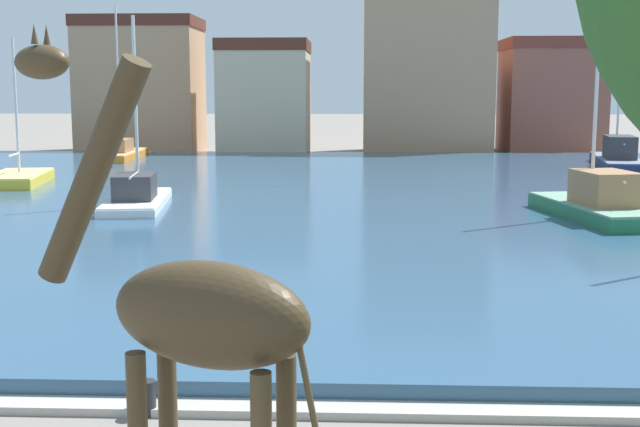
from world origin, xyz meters
name	(u,v)px	position (x,y,z in m)	size (l,w,h in m)	color
harbor_water	(352,197)	(0.00, 29.59, 0.18)	(83.25, 44.29, 0.35)	#2D5170
quay_edge_coping	(345,410)	(0.00, 7.19, 0.06)	(83.25, 0.50, 0.12)	#ADA89E
giraffe_statue	(194,324)	(-1.21, 2.72, 2.58)	(2.79, 1.49, 5.04)	#42331E
sailboat_yellow	(21,181)	(-14.83, 32.49, 0.44)	(2.98, 6.10, 6.68)	gold
sailboat_green	(591,208)	(7.89, 23.54, 0.64)	(3.37, 7.34, 8.43)	#236B42
sailboat_orange	(121,155)	(-14.16, 46.12, 0.55)	(2.52, 7.85, 9.52)	orange
sailboat_white	(139,200)	(-7.71, 25.62, 0.52)	(2.66, 6.99, 7.07)	white
sailboat_navy	(616,160)	(14.32, 41.98, 0.66)	(3.46, 9.64, 7.84)	navy
mooring_bollard	(147,398)	(-2.75, 7.04, 0.25)	(0.24, 0.24, 0.50)	#232326
townhouse_wide_warehouse	(141,85)	(-15.48, 56.66, 4.83)	(8.57, 6.17, 9.62)	tan
townhouse_end_terrace	(265,98)	(-6.16, 54.03, 3.93)	(6.14, 6.17, 7.83)	#C6B293
townhouse_narrow_midrow	(426,60)	(5.09, 55.85, 6.54)	(8.94, 6.87, 13.06)	tan
townhouse_corner_house	(551,95)	(14.21, 57.36, 4.06)	(6.88, 6.29, 8.09)	#8E5142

